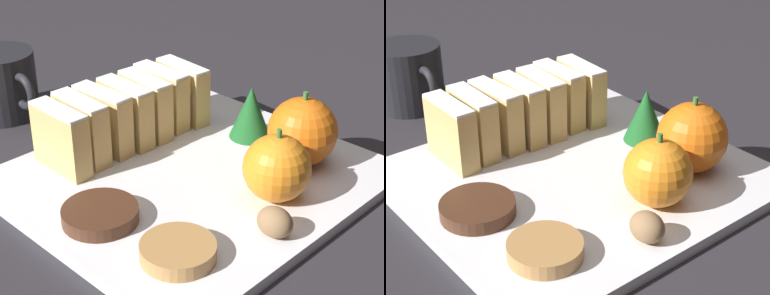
# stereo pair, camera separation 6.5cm
# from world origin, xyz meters

# --- Properties ---
(ground_plane) EXTENTS (6.00, 6.00, 0.00)m
(ground_plane) POSITION_xyz_m (0.00, 0.00, 0.00)
(ground_plane) COLOR #28262B
(serving_platter) EXTENTS (0.32, 0.34, 0.01)m
(serving_platter) POSITION_xyz_m (0.00, 0.00, 0.01)
(serving_platter) COLOR white
(serving_platter) RESTS_ON ground_plane
(stollen_slice_front) EXTENTS (0.07, 0.02, 0.07)m
(stollen_slice_front) POSITION_xyz_m (-0.10, -0.09, 0.05)
(stollen_slice_front) COLOR tan
(stollen_slice_front) RESTS_ON serving_platter
(stollen_slice_second) EXTENTS (0.07, 0.02, 0.07)m
(stollen_slice_second) POSITION_xyz_m (-0.11, -0.06, 0.05)
(stollen_slice_second) COLOR tan
(stollen_slice_second) RESTS_ON serving_platter
(stollen_slice_third) EXTENTS (0.07, 0.03, 0.07)m
(stollen_slice_third) POSITION_xyz_m (-0.11, -0.03, 0.05)
(stollen_slice_third) COLOR tan
(stollen_slice_third) RESTS_ON serving_platter
(stollen_slice_fourth) EXTENTS (0.07, 0.02, 0.07)m
(stollen_slice_fourth) POSITION_xyz_m (-0.10, -0.00, 0.05)
(stollen_slice_fourth) COLOR tan
(stollen_slice_fourth) RESTS_ON serving_platter
(stollen_slice_fifth) EXTENTS (0.07, 0.03, 0.07)m
(stollen_slice_fifth) POSITION_xyz_m (-0.10, 0.03, 0.05)
(stollen_slice_fifth) COLOR tan
(stollen_slice_fifth) RESTS_ON serving_platter
(stollen_slice_sixth) EXTENTS (0.07, 0.02, 0.07)m
(stollen_slice_sixth) POSITION_xyz_m (-0.11, 0.06, 0.05)
(stollen_slice_sixth) COLOR tan
(stollen_slice_sixth) RESTS_ON serving_platter
(stollen_slice_back) EXTENTS (0.07, 0.03, 0.07)m
(stollen_slice_back) POSITION_xyz_m (-0.10, 0.09, 0.05)
(stollen_slice_back) COLOR tan
(stollen_slice_back) RESTS_ON serving_platter
(orange_near) EXTENTS (0.07, 0.07, 0.08)m
(orange_near) POSITION_xyz_m (0.07, 0.10, 0.05)
(orange_near) COLOR orange
(orange_near) RESTS_ON serving_platter
(orange_far) EXTENTS (0.07, 0.07, 0.07)m
(orange_far) POSITION_xyz_m (0.09, 0.02, 0.04)
(orange_far) COLOR orange
(orange_far) RESTS_ON serving_platter
(walnut) EXTENTS (0.03, 0.03, 0.03)m
(walnut) POSITION_xyz_m (0.13, -0.03, 0.03)
(walnut) COLOR #8E6B47
(walnut) RESTS_ON serving_platter
(chocolate_cookie) EXTENTS (0.07, 0.07, 0.01)m
(chocolate_cookie) POSITION_xyz_m (0.00, -0.12, 0.02)
(chocolate_cookie) COLOR #472819
(chocolate_cookie) RESTS_ON serving_platter
(gingerbread_cookie) EXTENTS (0.07, 0.07, 0.01)m
(gingerbread_cookie) POSITION_xyz_m (0.09, -0.11, 0.02)
(gingerbread_cookie) COLOR #B27F47
(gingerbread_cookie) RESTS_ON serving_platter
(evergreen_sprig) EXTENTS (0.05, 0.05, 0.06)m
(evergreen_sprig) POSITION_xyz_m (-0.01, 0.11, 0.04)
(evergreen_sprig) COLOR #195623
(evergreen_sprig) RESTS_ON serving_platter
(coffee_mug) EXTENTS (0.12, 0.09, 0.08)m
(coffee_mug) POSITION_xyz_m (-0.29, -0.04, 0.04)
(coffee_mug) COLOR #232328
(coffee_mug) RESTS_ON ground_plane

